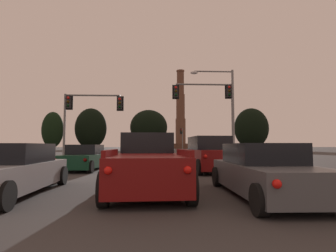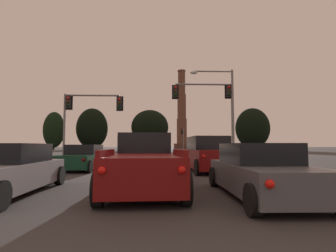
{
  "view_description": "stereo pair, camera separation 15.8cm",
  "coord_description": "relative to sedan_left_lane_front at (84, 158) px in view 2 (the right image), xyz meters",
  "views": [
    {
      "loc": [
        0.59,
        -0.25,
        1.36
      ],
      "look_at": [
        1.8,
        26.45,
        3.39
      ],
      "focal_mm": 28.0,
      "sensor_mm": 36.0,
      "label": 1
    },
    {
      "loc": [
        0.75,
        -0.26,
        1.36
      ],
      "look_at": [
        1.8,
        26.45,
        3.39
      ],
      "focal_mm": 28.0,
      "sensor_mm": 36.0,
      "label": 2
    }
  ],
  "objects": [
    {
      "name": "sedan_left_lane_front",
      "position": [
        0.0,
        0.0,
        0.0
      ],
      "size": [
        2.09,
        4.74,
        1.43
      ],
      "rotation": [
        0.0,
        0.0,
        -0.02
      ],
      "color": "#0F3823",
      "rests_on": "ground_plane"
    },
    {
      "name": "pickup_truck_center_lane_second",
      "position": [
        3.81,
        -6.76,
        0.14
      ],
      "size": [
        2.38,
        5.57,
        1.82
      ],
      "rotation": [
        0.0,
        0.0,
        0.04
      ],
      "color": "maroon",
      "rests_on": "ground_plane"
    },
    {
      "name": "sedan_right_lane_second",
      "position": [
        7.0,
        -8.27,
        0.0
      ],
      "size": [
        2.05,
        4.73,
        1.43
      ],
      "rotation": [
        0.0,
        0.0,
        -0.01
      ],
      "color": "#4C4F54",
      "rests_on": "ground_plane"
    },
    {
      "name": "suv_right_lane_front",
      "position": [
        6.92,
        -1.24,
        0.23
      ],
      "size": [
        2.33,
        4.99,
        1.86
      ],
      "rotation": [
        0.0,
        0.0,
        0.05
      ],
      "color": "maroon",
      "rests_on": "ground_plane"
    },
    {
      "name": "sedan_left_lane_second",
      "position": [
        -0.0,
        -7.69,
        0.0
      ],
      "size": [
        2.17,
        4.77,
        1.43
      ],
      "rotation": [
        0.0,
        0.0,
        0.04
      ],
      "color": "gray",
      "rests_on": "ground_plane"
    },
    {
      "name": "traffic_light_overhead_left",
      "position": [
        -1.8,
        6.39,
        3.62
      ],
      "size": [
        4.96,
        0.5,
        5.63
      ],
      "color": "slate",
      "rests_on": "ground_plane"
    },
    {
      "name": "traffic_light_overhead_right",
      "position": [
        8.96,
        6.69,
        4.45
      ],
      "size": [
        5.34,
        0.5,
        6.72
      ],
      "color": "slate",
      "rests_on": "ground_plane"
    },
    {
      "name": "traffic_light_far_right",
      "position": [
        9.78,
        42.44,
        2.81
      ],
      "size": [
        0.78,
        0.5,
        5.27
      ],
      "color": "slate",
      "rests_on": "ground_plane"
    },
    {
      "name": "street_lamp",
      "position": [
        9.96,
        6.49,
        4.26
      ],
      "size": [
        3.72,
        0.36,
        7.85
      ],
      "color": "slate",
      "rests_on": "ground_plane"
    },
    {
      "name": "smokestack",
      "position": [
        16.14,
        113.78,
        14.75
      ],
      "size": [
        7.94,
        7.94,
        39.35
      ],
      "color": "#523427",
      "rests_on": "ground_plane"
    },
    {
      "name": "treeline_center_right",
      "position": [
        -30.66,
        73.96,
        6.09
      ],
      "size": [
        7.01,
        6.31,
        12.81
      ],
      "color": "black",
      "rests_on": "ground_plane"
    },
    {
      "name": "treeline_left_mid",
      "position": [
        1.48,
        75.55,
        7.16
      ],
      "size": [
        12.88,
        11.59,
        13.86
      ],
      "color": "black",
      "rests_on": "ground_plane"
    },
    {
      "name": "treeline_far_right",
      "position": [
        38.47,
        77.77,
        7.06
      ],
      "size": [
        12.23,
        11.0,
        15.01
      ],
      "color": "black",
      "rests_on": "ground_plane"
    },
    {
      "name": "treeline_right_mid",
      "position": [
        -19.74,
        81.04,
        7.05
      ],
      "size": [
        11.31,
        10.18,
        15.09
      ],
      "color": "black",
      "rests_on": "ground_plane"
    }
  ]
}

